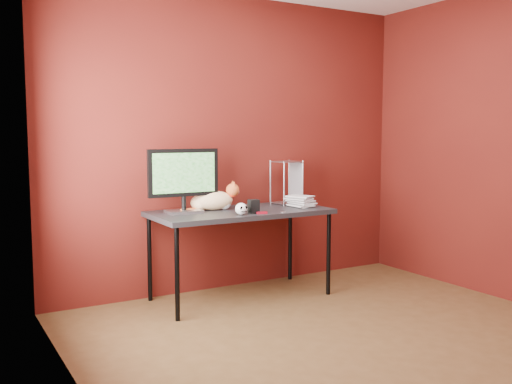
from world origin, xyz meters
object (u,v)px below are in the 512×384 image
skull_mug (241,209)px  speaker (254,207)px  desk (241,216)px  book_stack (294,144)px  monitor (183,177)px  cat (213,200)px

skull_mug → speaker: speaker is taller
desk → speaker: 0.23m
desk → book_stack: 0.78m
monitor → speaker: monitor is taller
monitor → cat: 0.34m
monitor → speaker: (0.48, -0.31, -0.24)m
skull_mug → book_stack: 0.82m
skull_mug → speaker: (0.14, 0.05, 0.00)m
skull_mug → speaker: size_ratio=0.90×
desk → cat: 0.27m
monitor → cat: size_ratio=1.15×
cat → monitor: bearing=-160.6°
cat → speaker: size_ratio=4.73×
cat → book_stack: 0.85m
monitor → skull_mug: bearing=-45.5°
monitor → book_stack: size_ratio=0.55×
desk → speaker: bearing=-88.1°
cat → skull_mug: cat is taller
book_stack → skull_mug: bearing=-163.4°
book_stack → monitor: bearing=170.0°
speaker → monitor: bearing=151.0°
speaker → desk: bearing=95.8°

